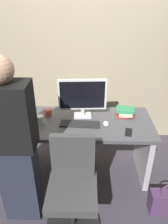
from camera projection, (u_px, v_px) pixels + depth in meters
The scene contains 13 objects.
ground_plane at pixel (84, 170), 2.78m from camera, with size 9.00×9.00×0.00m, color #3D3842.
wall_back at pixel (86, 37), 2.80m from camera, with size 6.40×0.10×3.00m, color tan.
desk at pixel (84, 137), 2.53m from camera, with size 1.54×0.71×0.73m.
office_chair at pixel (73, 190), 1.97m from camera, with size 0.52×0.52×0.94m.
person_at_desk at pixel (14, 147), 1.85m from camera, with size 0.40×0.24×1.64m.
monitor at pixel (82, 96), 2.41m from camera, with size 0.54×0.15×0.46m.
keyboard at pixel (80, 124), 2.36m from camera, with size 0.43×0.13×0.02m, color #262626.
mouse at pixel (106, 124), 2.35m from camera, with size 0.06×0.10×0.03m, color white.
cup_near_keyboard at pixel (40, 120), 2.36m from camera, with size 0.08×0.08×0.10m, color white.
cup_by_monitor at pixel (48, 113), 2.52m from camera, with size 0.07×0.07×0.08m, color #D84C3F.
book_stack at pixel (125, 112), 2.51m from camera, with size 0.23×0.18×0.10m.
cell_phone at pixel (129, 132), 2.23m from camera, with size 0.07×0.14×0.01m, color black.
handbag at pixel (166, 202), 2.20m from camera, with size 0.34×0.14×0.38m.
Camera 1 is at (0.05, -2.07, 2.01)m, focal length 34.63 mm.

